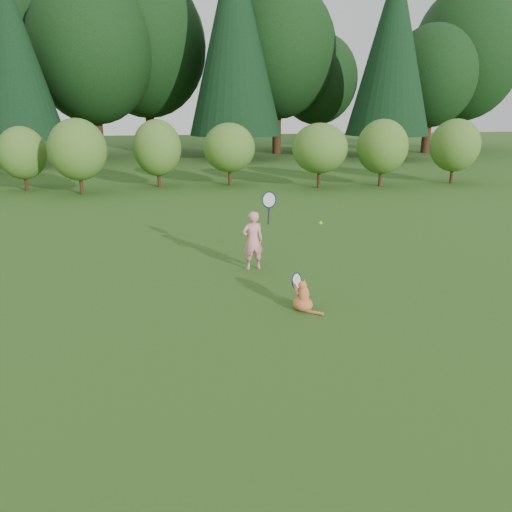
{
  "coord_description": "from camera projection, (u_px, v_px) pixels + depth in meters",
  "views": [
    {
      "loc": [
        -1.24,
        -7.87,
        3.4
      ],
      "look_at": [
        0.2,
        0.8,
        0.7
      ],
      "focal_mm": 35.0,
      "sensor_mm": 36.0,
      "label": 1
    }
  ],
  "objects": [
    {
      "name": "tennis_ball",
      "position": [
        321.0,
        223.0,
        10.02
      ],
      "size": [
        0.07,
        0.07,
        0.07
      ],
      "color": "#9AD418",
      "rests_on": "ground"
    },
    {
      "name": "child",
      "position": [
        253.0,
        239.0,
        10.48
      ],
      "size": [
        0.74,
        0.5,
        1.87
      ],
      "rotation": [
        0.0,
        0.0,
        3.29
      ],
      "color": "pink",
      "rests_on": "ground"
    },
    {
      "name": "shrub_row",
      "position": [
        202.0,
        154.0,
        20.46
      ],
      "size": [
        28.0,
        3.0,
        2.8
      ],
      "primitive_type": null,
      "color": "#4A7524",
      "rests_on": "ground"
    },
    {
      "name": "ground",
      "position": [
        252.0,
        309.0,
        8.61
      ],
      "size": [
        100.0,
        100.0,
        0.0
      ],
      "primitive_type": "plane",
      "color": "#2E5618",
      "rests_on": "ground"
    },
    {
      "name": "cat",
      "position": [
        303.0,
        294.0,
        8.49
      ],
      "size": [
        0.54,
        0.78,
        0.73
      ],
      "rotation": [
        0.0,
        0.0,
        0.42
      ],
      "color": "#C05224",
      "rests_on": "ground"
    },
    {
      "name": "woodland_backdrop",
      "position": [
        188.0,
        27.0,
        28.1
      ],
      "size": [
        48.0,
        10.0,
        15.0
      ],
      "primitive_type": null,
      "color": "black",
      "rests_on": "ground"
    }
  ]
}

